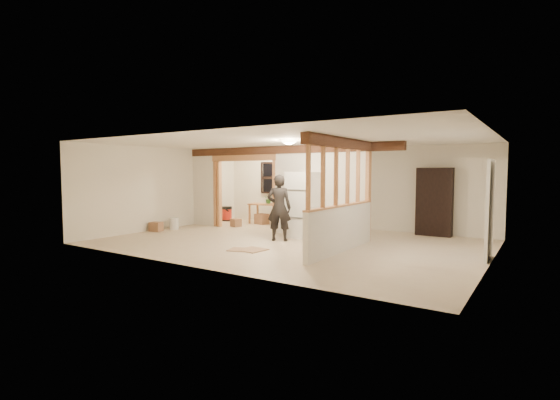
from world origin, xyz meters
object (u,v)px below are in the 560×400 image
Objects in this scene: work_table at (266,214)px; refrigerator at (303,205)px; shop_vac at (227,214)px; woman at (279,208)px; bookshelf at (434,202)px.

refrigerator is at bearing -47.38° from work_table.
refrigerator is 1.60× the size of work_table.
refrigerator reaches higher than shop_vac.
woman is at bearing -32.52° from shop_vac.
woman reaches higher than shop_vac.
bookshelf reaches higher than refrigerator.
bookshelf is at bearing 37.96° from refrigerator.
woman is 4.64m from shop_vac.
refrigerator is 3.07m from work_table.
shop_vac is at bearing -55.68° from woman.
work_table is at bearing 2.02° from shop_vac.
woman is at bearing -60.73° from work_table.
shop_vac is 7.04m from bookshelf.
woman is 4.33m from bookshelf.
shop_vac is (-3.88, 2.47, -0.58)m from woman.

